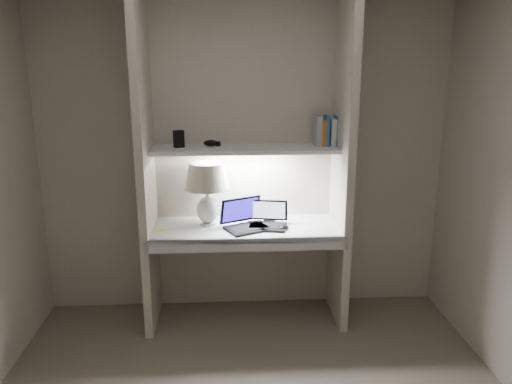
{
  "coord_description": "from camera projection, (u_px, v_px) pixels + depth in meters",
  "views": [
    {
      "loc": [
        -0.14,
        -2.39,
        2.0
      ],
      "look_at": [
        0.07,
        1.05,
        1.09
      ],
      "focal_mm": 35.0,
      "sensor_mm": 36.0,
      "label": 1
    }
  ],
  "objects": [
    {
      "name": "back_wall",
      "position": [
        244.0,
        158.0,
        3.95
      ],
      "size": [
        3.2,
        0.01,
        2.5
      ],
      "primitive_type": "cube",
      "color": "beige",
      "rests_on": "floor"
    },
    {
      "name": "desk",
      "position": [
        246.0,
        229.0,
        3.81
      ],
      "size": [
        1.4,
        0.55,
        0.04
      ],
      "primitive_type": "cube",
      "color": "white",
      "rests_on": "alcove_panel_left"
    },
    {
      "name": "speaker",
      "position": [
        270.0,
        213.0,
        3.94
      ],
      "size": [
        0.1,
        0.08,
        0.13
      ],
      "primitive_type": "cube",
      "rotation": [
        0.0,
        0.0,
        -0.26
      ],
      "color": "silver",
      "rests_on": "desk"
    },
    {
      "name": "laptop_main",
      "position": [
        246.0,
        221.0,
        3.77
      ],
      "size": [
        0.42,
        0.4,
        0.22
      ],
      "rotation": [
        0.0,
        0.0,
        0.45
      ],
      "color": "black",
      "rests_on": "desk"
    },
    {
      "name": "cable_coil",
      "position": [
        244.0,
        225.0,
        3.82
      ],
      "size": [
        0.12,
        0.12,
        0.01
      ],
      "primitive_type": "torus",
      "rotation": [
        0.0,
        0.0,
        -0.2
      ],
      "color": "black",
      "rests_on": "desk"
    },
    {
      "name": "mouse",
      "position": [
        283.0,
        228.0,
        3.73
      ],
      "size": [
        0.11,
        0.08,
        0.03
      ],
      "primitive_type": "ellipsoid",
      "rotation": [
        0.0,
        0.0,
        0.28
      ],
      "color": "black",
      "rests_on": "desk"
    },
    {
      "name": "sticky_note",
      "position": [
        160.0,
        230.0,
        3.73
      ],
      "size": [
        0.1,
        0.1,
        0.0
      ],
      "primitive_type": "cube",
      "rotation": [
        0.0,
        0.0,
        0.56
      ],
      "color": "#FFF535",
      "rests_on": "desk"
    },
    {
      "name": "table_lamp",
      "position": [
        207.0,
        183.0,
        3.76
      ],
      "size": [
        0.33,
        0.33,
        0.49
      ],
      "color": "white",
      "rests_on": "desk"
    },
    {
      "name": "shelf",
      "position": [
        245.0,
        149.0,
        3.75
      ],
      "size": [
        1.4,
        0.36,
        0.03
      ],
      "primitive_type": "cube",
      "color": "silver",
      "rests_on": "back_wall"
    },
    {
      "name": "strip_light",
      "position": [
        245.0,
        152.0,
        3.76
      ],
      "size": [
        0.6,
        0.04,
        0.02
      ],
      "primitive_type": "cube",
      "color": "white",
      "rests_on": "shelf"
    },
    {
      "name": "laptop_netbook",
      "position": [
        267.0,
        221.0,
        3.81
      ],
      "size": [
        0.34,
        0.31,
        0.19
      ],
      "rotation": [
        0.0,
        0.0,
        -0.19
      ],
      "color": "black",
      "rests_on": "desk"
    },
    {
      "name": "alcove_panel_right",
      "position": [
        343.0,
        164.0,
        3.73
      ],
      "size": [
        0.06,
        0.55,
        2.5
      ],
      "primitive_type": "cube",
      "color": "beige",
      "rests_on": "floor"
    },
    {
      "name": "desk_apron",
      "position": [
        247.0,
        245.0,
        3.57
      ],
      "size": [
        1.46,
        0.03,
        0.1
      ],
      "primitive_type": "cube",
      "color": "silver",
      "rests_on": "desk"
    },
    {
      "name": "shelf_box",
      "position": [
        179.0,
        139.0,
        3.73
      ],
      "size": [
        0.09,
        0.08,
        0.13
      ],
      "primitive_type": "cube",
      "rotation": [
        0.0,
        0.0,
        0.37
      ],
      "color": "black",
      "rests_on": "shelf"
    },
    {
      "name": "shelf_gadget",
      "position": [
        211.0,
        143.0,
        3.79
      ],
      "size": [
        0.11,
        0.08,
        0.05
      ],
      "primitive_type": "ellipsoid",
      "rotation": [
        0.0,
        0.0,
        0.02
      ],
      "color": "black",
      "rests_on": "shelf"
    },
    {
      "name": "book_row",
      "position": [
        329.0,
        131.0,
        3.82
      ],
      "size": [
        0.22,
        0.15,
        0.23
      ],
      "color": "white",
      "rests_on": "shelf"
    },
    {
      "name": "alcove_panel_left",
      "position": [
        146.0,
        166.0,
        3.64
      ],
      "size": [
        0.06,
        0.55,
        2.5
      ],
      "primitive_type": "cube",
      "color": "beige",
      "rests_on": "floor"
    }
  ]
}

